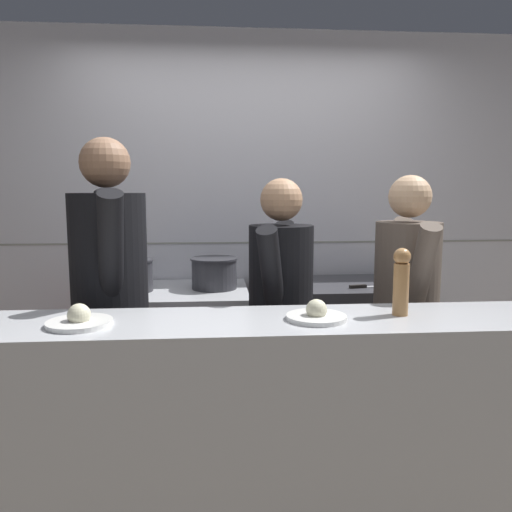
{
  "coord_description": "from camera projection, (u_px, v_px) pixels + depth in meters",
  "views": [
    {
      "loc": [
        -0.21,
        -2.04,
        1.52
      ],
      "look_at": [
        0.01,
        0.74,
        1.15
      ],
      "focal_mm": 35.0,
      "sensor_mm": 36.0,
      "label": 1
    }
  ],
  "objects": [
    {
      "name": "chef_head_cook",
      "position": [
        111.0,
        303.0,
        2.39
      ],
      "size": [
        0.44,
        0.77,
        1.76
      ],
      "rotation": [
        0.0,
        0.0,
        0.26
      ],
      "color": "black",
      "rests_on": "ground_plane"
    },
    {
      "name": "pass_counter",
      "position": [
        282.0,
        446.0,
        1.98
      ],
      "size": [
        2.51,
        0.45,
        1.03
      ],
      "color": "#B7BABF",
      "rests_on": "ground_plane"
    },
    {
      "name": "chefs_knife",
      "position": [
        373.0,
        286.0,
        3.1
      ],
      "size": [
        0.39,
        0.1,
        0.02
      ],
      "color": "#B7BABF",
      "rests_on": "prep_counter"
    },
    {
      "name": "sauce_pot",
      "position": [
        214.0,
        272.0,
        3.17
      ],
      "size": [
        0.3,
        0.3,
        0.2
      ],
      "color": "#2D2D33",
      "rests_on": "oven_range"
    },
    {
      "name": "prep_counter",
      "position": [
        333.0,
        352.0,
        3.29
      ],
      "size": [
        1.05,
        0.65,
        0.92
      ],
      "color": "#38383D",
      "rests_on": "ground_plane"
    },
    {
      "name": "plated_dish_main",
      "position": [
        79.0,
        320.0,
        1.82
      ],
      "size": [
        0.24,
        0.24,
        0.08
      ],
      "color": "white",
      "rests_on": "pass_counter"
    },
    {
      "name": "chef_sous",
      "position": [
        281.0,
        318.0,
        2.51
      ],
      "size": [
        0.41,
        0.68,
        1.58
      ],
      "rotation": [
        0.0,
        0.0,
        -0.35
      ],
      "color": "black",
      "rests_on": "ground_plane"
    },
    {
      "name": "oven_range",
      "position": [
        170.0,
        358.0,
        3.21
      ],
      "size": [
        1.0,
        0.71,
        0.89
      ],
      "color": "maroon",
      "rests_on": "ground_plane"
    },
    {
      "name": "chef_line",
      "position": [
        405.0,
        315.0,
        2.54
      ],
      "size": [
        0.34,
        0.7,
        1.59
      ],
      "rotation": [
        0.0,
        0.0,
        -0.06
      ],
      "color": "black",
      "rests_on": "ground_plane"
    },
    {
      "name": "wall_back_tiled",
      "position": [
        246.0,
        221.0,
        3.54
      ],
      "size": [
        8.0,
        0.06,
        2.6
      ],
      "color": "silver",
      "rests_on": "ground_plane"
    },
    {
      "name": "stock_pot",
      "position": [
        134.0,
        274.0,
        3.09
      ],
      "size": [
        0.25,
        0.25,
        0.2
      ],
      "color": "#2D2D33",
      "rests_on": "oven_range"
    },
    {
      "name": "plated_dish_appetiser",
      "position": [
        316.0,
        315.0,
        1.9
      ],
      "size": [
        0.23,
        0.23,
        0.08
      ],
      "color": "white",
      "rests_on": "pass_counter"
    },
    {
      "name": "pepper_mill",
      "position": [
        401.0,
        280.0,
        1.95
      ],
      "size": [
        0.07,
        0.07,
        0.27
      ],
      "color": "#AD7A47",
      "rests_on": "pass_counter"
    }
  ]
}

